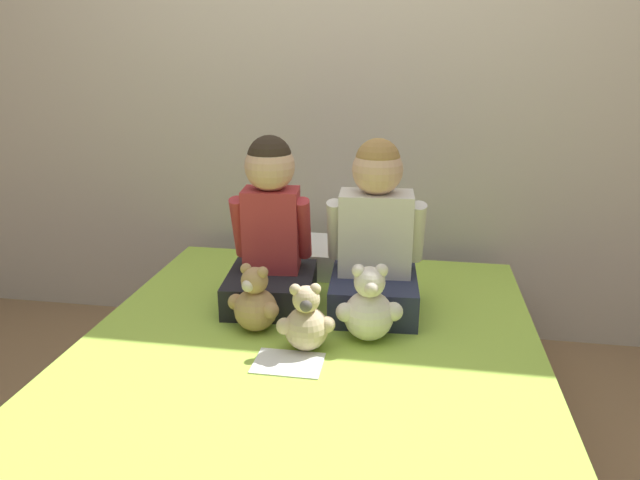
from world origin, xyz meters
TOP-DOWN VIEW (x-y plane):
  - ground_plane at (0.00, 0.00)m, footprint 14.00×14.00m
  - wall_behind_bed at (0.00, 1.10)m, footprint 8.00×0.06m
  - bed at (0.00, 0.00)m, footprint 1.52×1.92m
  - child_on_left at (-0.20, 0.41)m, footprint 0.35×0.37m
  - child_on_right at (0.19, 0.41)m, footprint 0.36×0.36m
  - teddy_bear_held_by_left_child at (-0.19, 0.17)m, footprint 0.19×0.15m
  - teddy_bear_held_by_right_child at (0.19, 0.17)m, footprint 0.22×0.17m
  - teddy_bear_between_children at (-0.00, 0.07)m, footprint 0.18×0.14m
  - pillow_at_headboard at (0.00, 0.77)m, footprint 0.45×0.32m
  - sign_card at (-0.04, -0.03)m, footprint 0.21×0.15m

SIDE VIEW (x-z plane):
  - ground_plane at x=0.00m, z-range 0.00..0.00m
  - bed at x=0.00m, z-range 0.00..0.42m
  - sign_card at x=-0.04m, z-range 0.42..0.42m
  - pillow_at_headboard at x=0.00m, z-range 0.42..0.53m
  - teddy_bear_between_children at x=0.00m, z-range 0.40..0.62m
  - teddy_bear_held_by_left_child at x=-0.19m, z-range 0.40..0.63m
  - teddy_bear_held_by_right_child at x=0.19m, z-range 0.40..0.66m
  - child_on_right at x=0.19m, z-range 0.37..0.99m
  - child_on_left at x=-0.20m, z-range 0.37..1.00m
  - wall_behind_bed at x=0.00m, z-range 0.00..2.50m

